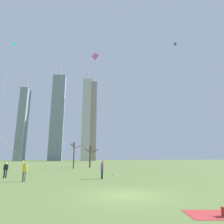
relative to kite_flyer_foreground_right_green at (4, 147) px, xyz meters
The scene contains 14 objects.
ground_plane 13.21m from the kite_flyer_foreground_right_green, 39.06° to the right, with size 400.00×400.00×0.00m, color olive.
kite_flyer_foreground_right_green is the anchor object (origin of this frame).
kite_flyer_midfield_right_red 9.64m from the kite_flyer_foreground_right_green, ahead, with size 1.76×8.35×18.40m.
bystander_watching_nearby 3.75m from the kite_flyer_foreground_right_green, 103.54° to the left, with size 0.50×0.26×1.62m.
distant_kite_drifting_right_blue 40.14m from the kite_flyer_foreground_right_green, 35.24° to the left, with size 6.44×3.84×29.04m.
distant_kite_drifting_left_pink 16.03m from the kite_flyer_foreground_right_green, 33.23° to the left, with size 2.94×1.56×16.90m.
distant_kite_low_near_trees_teal 18.43m from the kite_flyer_foreground_right_green, 113.81° to the left, with size 0.92×6.61×20.87m.
picnic_spot 18.11m from the kite_flyer_foreground_right_green, 44.80° to the right, with size 1.95×1.60×0.31m.
bare_tree_right_of_center 21.93m from the kite_flyer_foreground_right_green, 76.14° to the left, with size 2.80×2.70×5.27m.
bare_tree_left_of_center 26.39m from the kite_flyer_foreground_right_green, 71.06° to the left, with size 3.21×1.45×4.80m.
skyline_slender_spire 133.88m from the kite_flyer_foreground_right_green, 84.77° to the left, with size 5.47×5.84×66.23m.
skyline_wide_slab 136.34m from the kite_flyer_foreground_right_green, 96.57° to the left, with size 9.60×6.31×74.04m.
skyline_tall_tower 135.05m from the kite_flyer_foreground_right_green, 106.91° to the left, with size 5.39×8.82×60.63m.
skyline_short_annex 120.31m from the kite_flyer_foreground_right_green, 86.60° to the left, with size 5.81×6.38×64.82m.
Camera 1 is at (-2.28, -11.78, 2.07)m, focal length 31.52 mm.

